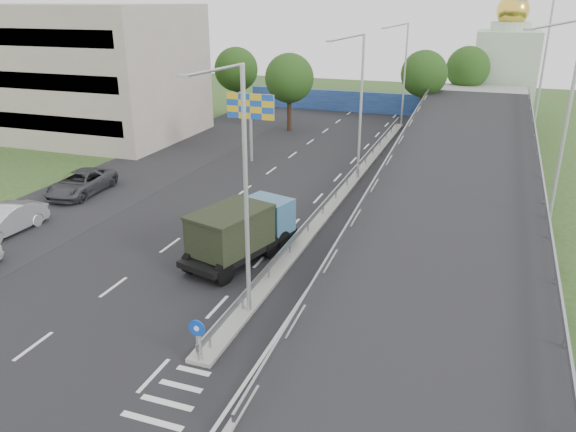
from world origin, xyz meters
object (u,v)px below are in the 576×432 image
at_px(lamp_post_near, 241,182).
at_px(billboard, 250,110).
at_px(church, 506,64).
at_px(parked_car_c, 81,183).
at_px(sign_bollard, 198,340).
at_px(lamp_post_far, 403,69).
at_px(dump_truck, 242,230).
at_px(lamp_post_mid, 358,100).
at_px(parked_car_b, 6,220).

relative_size(lamp_post_near, billboard, 1.83).
bearing_deg(billboard, church, 59.30).
bearing_deg(parked_car_c, sign_bollard, -44.50).
height_order(lamp_post_far, dump_truck, lamp_post_far).
distance_m(lamp_post_mid, dump_truck, 15.96).
xyz_separation_m(sign_bollard, lamp_post_mid, (0.11, 23.83, 4.77)).
distance_m(lamp_post_near, church, 54.90).
relative_size(lamp_post_mid, parked_car_b, 2.07).
height_order(sign_bollard, parked_car_b, sign_bollard).
relative_size(sign_bollard, dump_truck, 0.24).
relative_size(church, parked_car_c, 2.46).
distance_m(lamp_post_mid, church, 35.41).
height_order(dump_truck, parked_car_b, dump_truck).
xyz_separation_m(church, parked_car_c, (-26.65, -43.44, -4.53)).
distance_m(lamp_post_mid, parked_car_b, 23.70).
xyz_separation_m(billboard, dump_truck, (6.85, -17.23, -2.58)).
xyz_separation_m(sign_bollard, church, (10.00, 57.83, 4.28)).
xyz_separation_m(sign_bollard, dump_truck, (-2.15, 8.59, 0.57)).
bearing_deg(lamp_post_mid, parked_car_c, -150.61).
height_order(lamp_post_far, billboard, lamp_post_far).
relative_size(lamp_post_far, church, 0.73).
xyz_separation_m(lamp_post_mid, parked_car_c, (-16.76, -9.44, -5.03)).
bearing_deg(church, lamp_post_mid, -106.22).
xyz_separation_m(lamp_post_near, lamp_post_far, (0.00, 40.00, 0.00)).
relative_size(lamp_post_near, lamp_post_mid, 1.00).
bearing_deg(lamp_post_far, church, 54.76).
xyz_separation_m(lamp_post_near, church, (9.89, 54.00, -0.50)).
relative_size(lamp_post_far, parked_car_c, 1.79).
relative_size(parked_car_b, parked_car_c, 0.87).
distance_m(lamp_post_near, billboard, 23.87).
relative_size(sign_bollard, parked_car_b, 0.34).
bearing_deg(sign_bollard, parked_car_c, 139.17).
xyz_separation_m(parked_car_b, parked_car_c, (-0.60, 7.16, -0.02)).
bearing_deg(church, lamp_post_far, -125.24).
bearing_deg(church, parked_car_c, -121.53).
relative_size(lamp_post_near, parked_car_c, 1.79).
height_order(sign_bollard, lamp_post_near, lamp_post_near).
relative_size(church, parked_car_b, 2.83).
bearing_deg(parked_car_b, parked_car_c, 97.26).
bearing_deg(sign_bollard, lamp_post_near, 88.36).
bearing_deg(parked_car_c, billboard, 52.57).
height_order(sign_bollard, lamp_post_far, lamp_post_far).
xyz_separation_m(billboard, parked_car_b, (-7.04, -18.60, -3.38)).
height_order(parked_car_b, parked_car_c, parked_car_b).
xyz_separation_m(billboard, parked_car_c, (-7.65, -11.44, -3.40)).
distance_m(lamp_post_far, parked_car_b, 40.32).
bearing_deg(dump_truck, lamp_post_mid, 97.43).
distance_m(billboard, parked_car_c, 14.17).
height_order(lamp_post_near, parked_car_c, lamp_post_near).
bearing_deg(billboard, lamp_post_near, -67.51).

